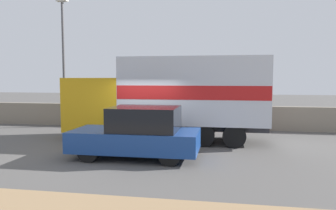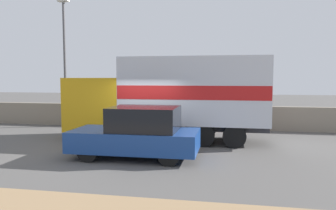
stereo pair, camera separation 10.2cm
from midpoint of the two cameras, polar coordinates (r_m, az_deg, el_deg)
The scene contains 5 objects.
ground_plane at distance 11.02m, azimuth -5.42°, elevation -8.57°, with size 80.00×80.00×0.00m, color #514F4C.
stone_wall_backdrop at distance 16.62m, azimuth 0.15°, elevation -1.97°, with size 60.00×0.35×1.16m.
street_lamp at distance 17.79m, azimuth -17.39°, elevation 8.75°, with size 0.56×0.28×6.58m.
box_truck at distance 13.10m, azimuth 1.20°, elevation 1.70°, with size 7.95×2.34×3.33m.
car_hatchback at distance 10.43m, azimuth -4.94°, elevation -4.90°, with size 4.01×1.83×1.63m.
Camera 2 is at (2.99, -10.30, 2.55)m, focal length 35.00 mm.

